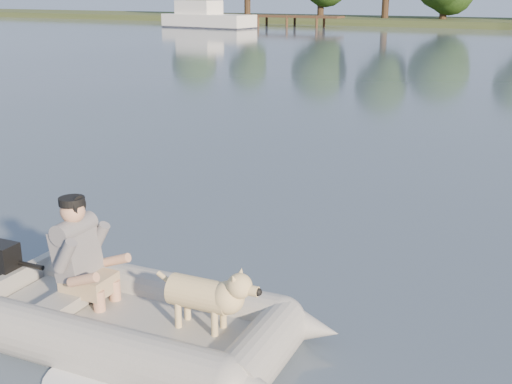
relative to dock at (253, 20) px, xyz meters
The scene contains 7 objects.
water 58.14m from the dock, 63.43° to the right, with size 160.00×160.00×0.00m, color slate.
dock is the anchor object (origin of this frame).
dinghy 58.72m from the dock, 63.21° to the right, with size 4.58×2.92×1.41m, color gray, non-canonical shape.
man 58.39m from the dock, 63.83° to the right, with size 0.74×0.64×1.10m, color slate, non-canonical shape.
dog 58.94m from the dock, 62.59° to the right, with size 0.95×0.34×0.64m, color tan, non-canonical shape.
outboard_motor 58.06m from the dock, 64.74° to the right, with size 0.42×0.30×0.81m, color black, non-canonical shape.
cabin_cruiser 5.58m from the dock, 110.15° to the right, with size 9.20×3.29×2.85m, color white, non-canonical shape.
Camera 1 is at (4.05, -4.80, 3.23)m, focal length 45.00 mm.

